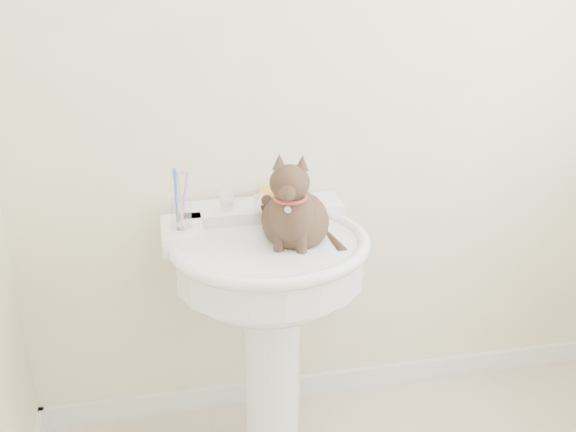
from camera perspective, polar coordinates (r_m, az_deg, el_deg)
wall_back at (r=2.22m, az=4.55°, el=11.81°), size 2.20×0.00×2.50m
baseboard_back at (r=2.73m, az=3.78°, el=-13.84°), size 2.20×0.02×0.09m
pedestal_sink at (r=2.10m, az=-1.58°, el=-5.74°), size 0.62×0.61×0.86m
faucet at (r=2.14m, az=-2.29°, el=1.58°), size 0.28×0.12×0.14m
soap_bar at (r=2.24m, az=-1.29°, el=1.87°), size 0.09×0.06×0.03m
toothbrush_cup at (r=2.02m, az=-9.03°, el=0.21°), size 0.07×0.07×0.19m
cat at (r=2.00m, az=0.64°, el=0.05°), size 0.22×0.28×0.41m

